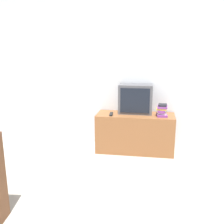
{
  "coord_description": "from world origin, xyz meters",
  "views": [
    {
      "loc": [
        1.06,
        -1.33,
        1.68
      ],
      "look_at": [
        0.51,
        2.19,
        0.79
      ],
      "focal_mm": 42.0,
      "sensor_mm": 36.0,
      "label": 1
    }
  ],
  "objects": [
    {
      "name": "tv_stand",
      "position": [
        0.8,
        2.75,
        0.31
      ],
      "size": [
        1.24,
        0.47,
        0.62
      ],
      "color": "brown",
      "rests_on": "ground_plane"
    },
    {
      "name": "television",
      "position": [
        0.79,
        2.83,
        0.86
      ],
      "size": [
        0.54,
        0.3,
        0.47
      ],
      "color": "#4C4C51",
      "rests_on": "tv_stand"
    },
    {
      "name": "book_stack",
      "position": [
        1.22,
        2.71,
        0.72
      ],
      "size": [
        0.18,
        0.22,
        0.19
      ],
      "color": "#7A3884",
      "rests_on": "tv_stand"
    },
    {
      "name": "remote_on_stand",
      "position": [
        0.42,
        2.66,
        0.64
      ],
      "size": [
        0.07,
        0.2,
        0.02
      ],
      "rotation": [
        0.0,
        0.0,
        0.09
      ],
      "color": "black",
      "rests_on": "tv_stand"
    },
    {
      "name": "wall_back",
      "position": [
        0.0,
        3.03,
        1.3
      ],
      "size": [
        9.0,
        0.06,
        2.6
      ],
      "color": "silver",
      "rests_on": "ground_plane"
    }
  ]
}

